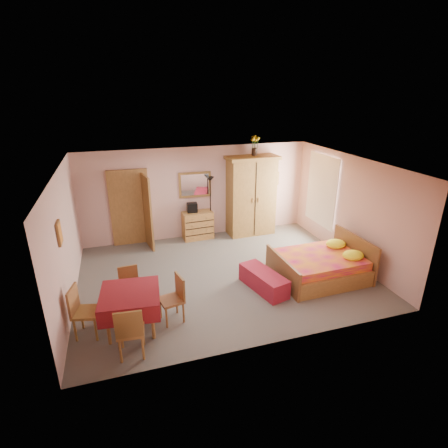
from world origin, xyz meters
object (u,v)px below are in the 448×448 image
object	(u,v)px
chest_of_drawers	(198,225)
chair_east	(171,300)
dining_table	(131,310)
chair_north	(130,289)
wardrobe	(251,196)
sunflower_vase	(255,145)
wall_mirror	(195,185)
floor_lamp	(210,208)
chair_south	(131,330)
stereo	(192,208)
chair_west	(87,312)
bed	(319,260)
bench	(263,280)

from	to	relation	value
chest_of_drawers	chair_east	bearing A→B (deg)	-113.36
dining_table	chair_north	size ratio (longest dim) A/B	1.22
wardrobe	sunflower_vase	distance (m)	1.44
sunflower_vase	chair_east	distance (m)	5.18
wall_mirror	floor_lamp	world-z (taller)	wall_mirror
floor_lamp	chair_east	xyz separation A→B (m)	(-1.74, -3.63, -0.44)
chair_south	dining_table	bearing A→B (deg)	91.41
stereo	chair_south	bearing A→B (deg)	-114.46
chair_west	bed	bearing A→B (deg)	110.84
wardrobe	chair_west	world-z (taller)	wardrobe
wardrobe	sunflower_vase	world-z (taller)	sunflower_vase
wall_mirror	sunflower_vase	size ratio (longest dim) A/B	1.63
floor_lamp	wardrobe	distance (m)	1.24
wall_mirror	wardrobe	xyz separation A→B (m)	(1.59, -0.26, -0.39)
bed	bench	xyz separation A→B (m)	(-1.40, -0.09, -0.25)
stereo	chair_west	distance (m)	4.52
chair_north	wall_mirror	bearing A→B (deg)	-127.06
chair_north	dining_table	bearing A→B (deg)	84.00
sunflower_vase	wardrobe	bearing A→B (deg)	-152.87
sunflower_vase	bench	world-z (taller)	sunflower_vase
bed	wardrobe	bearing A→B (deg)	98.62
sunflower_vase	chest_of_drawers	bearing A→B (deg)	179.80
sunflower_vase	chair_south	bearing A→B (deg)	-131.43
wall_mirror	dining_table	bearing A→B (deg)	-116.48
chair_south	chair_west	distance (m)	1.00
chest_of_drawers	chair_east	xyz separation A→B (m)	(-1.35, -3.61, 0.05)
wardrobe	sunflower_vase	xyz separation A→B (m)	(0.08, 0.04, 1.44)
sunflower_vase	chair_east	xyz separation A→B (m)	(-3.03, -3.61, -2.15)
chest_of_drawers	chair_south	world-z (taller)	chair_south
floor_lamp	chair_south	size ratio (longest dim) A/B	1.89
wall_mirror	chair_east	distance (m)	4.20
wardrobe	wall_mirror	bearing A→B (deg)	168.95
wardrobe	bed	distance (m)	3.10
wall_mirror	wardrobe	size ratio (longest dim) A/B	0.39
dining_table	chair_east	bearing A→B (deg)	0.87
stereo	sunflower_vase	xyz separation A→B (m)	(1.82, -0.04, 1.66)
chest_of_drawers	stereo	distance (m)	0.55
wall_mirror	sunflower_vase	xyz separation A→B (m)	(1.68, -0.22, 1.05)
stereo	chair_east	xyz separation A→B (m)	(-1.21, -3.65, -0.49)
dining_table	bed	bearing A→B (deg)	8.20
dining_table	wardrobe	bearing A→B (deg)	44.28
floor_lamp	dining_table	world-z (taller)	floor_lamp
chest_of_drawers	bench	distance (m)	3.20
bench	chair_south	size ratio (longest dim) A/B	1.31
wall_mirror	chair_west	size ratio (longest dim) A/B	0.96
chair_south	chair_east	world-z (taller)	chair_south
bench	wall_mirror	bearing A→B (deg)	102.18
bench	chair_west	size ratio (longest dim) A/B	1.30
bed	chair_west	size ratio (longest dim) A/B	2.08
chair_south	chair_west	bearing A→B (deg)	139.17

